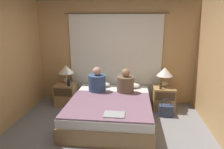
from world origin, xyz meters
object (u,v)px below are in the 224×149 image
at_px(nightstand_left, 66,94).
at_px(pillow_left, 99,84).
at_px(person_left_in_bed, 97,82).
at_px(laptop_on_bed, 114,114).
at_px(handbag_on_floor, 166,110).
at_px(lamp_left, 66,71).
at_px(person_right_in_bed, 125,84).
at_px(beer_bottle_on_left_stand, 69,82).
at_px(lamp_right, 165,73).
at_px(pillow_right, 129,85).
at_px(beer_bottle_on_right_stand, 161,86).
at_px(bed, 110,110).
at_px(nightstand_right, 164,98).

height_order(nightstand_left, pillow_left, pillow_left).
relative_size(nightstand_left, person_left_in_bed, 0.93).
distance_m(laptop_on_bed, handbag_on_floor, 1.53).
distance_m(nightstand_left, person_left_in_bed, 0.96).
distance_m(nightstand_left, handbag_on_floor, 2.39).
xyz_separation_m(lamp_left, person_right_in_bed, (1.46, -0.34, -0.17)).
bearing_deg(nightstand_left, pillow_left, 7.89).
height_order(person_right_in_bed, beer_bottle_on_left_stand, person_right_in_bed).
relative_size(beer_bottle_on_left_stand, laptop_on_bed, 0.62).
relative_size(nightstand_left, lamp_right, 1.18).
relative_size(person_left_in_bed, person_right_in_bed, 1.03).
height_order(pillow_right, beer_bottle_on_right_stand, beer_bottle_on_right_stand).
bearing_deg(lamp_right, bed, -146.71).
distance_m(lamp_left, lamp_right, 2.35).
bearing_deg(person_right_in_bed, handbag_on_floor, -7.17).
bearing_deg(nightstand_right, nightstand_left, 180.00).
distance_m(person_right_in_bed, beer_bottle_on_right_stand, 0.80).
height_order(nightstand_right, pillow_left, pillow_left).
relative_size(person_left_in_bed, beer_bottle_on_right_stand, 2.80).
bearing_deg(beer_bottle_on_left_stand, person_right_in_bed, -5.52).
height_order(bed, person_right_in_bed, person_right_in_bed).
xyz_separation_m(nightstand_right, laptop_on_bed, (-1.03, -1.44, 0.23)).
relative_size(bed, lamp_left, 4.40).
height_order(pillow_right, laptop_on_bed, pillow_right).
relative_size(person_right_in_bed, handbag_on_floor, 1.39).
height_order(nightstand_right, person_right_in_bed, person_right_in_bed).
relative_size(lamp_right, laptop_on_bed, 1.29).
relative_size(bed, nightstand_left, 3.73).
xyz_separation_m(nightstand_right, person_right_in_bed, (-0.89, -0.26, 0.41)).
xyz_separation_m(person_right_in_bed, beer_bottle_on_left_stand, (-1.34, 0.13, -0.06)).
xyz_separation_m(pillow_left, beer_bottle_on_right_stand, (1.44, -0.24, 0.09)).
bearing_deg(nightstand_right, person_left_in_bed, -170.35).
relative_size(lamp_left, laptop_on_bed, 1.29).
bearing_deg(pillow_left, lamp_left, -177.63).
xyz_separation_m(person_left_in_bed, laptop_on_bed, (0.50, -1.18, -0.18)).
relative_size(laptop_on_bed, handbag_on_floor, 0.88).
bearing_deg(person_right_in_bed, nightstand_left, 169.91).
height_order(pillow_left, laptop_on_bed, pillow_left).
height_order(lamp_right, beer_bottle_on_right_stand, lamp_right).
bearing_deg(bed, person_left_in_bed, 129.08).
bearing_deg(pillow_left, beer_bottle_on_left_stand, -160.69).
bearing_deg(person_left_in_bed, lamp_right, 12.50).
height_order(lamp_right, person_left_in_bed, person_left_in_bed).
height_order(lamp_right, handbag_on_floor, lamp_right).
relative_size(bed, laptop_on_bed, 5.70).
height_order(lamp_left, lamp_right, same).
relative_size(lamp_left, lamp_right, 1.00).
xyz_separation_m(person_right_in_bed, laptop_on_bed, (-0.13, -1.18, -0.18)).
bearing_deg(pillow_right, person_right_in_bed, -102.08).
bearing_deg(bed, nightstand_left, 149.48).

